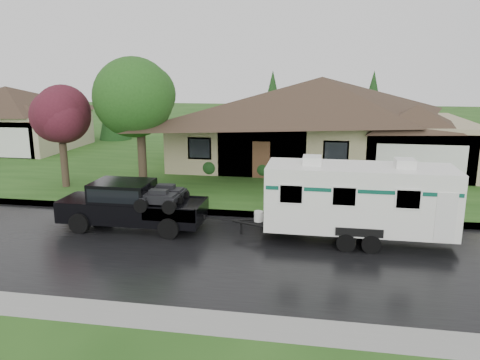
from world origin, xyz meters
TOP-DOWN VIEW (x-y plane):
  - ground at (0.00, 0.00)m, footprint 140.00×140.00m
  - road at (0.00, -2.00)m, footprint 140.00×8.00m
  - curb at (0.00, 2.25)m, footprint 140.00×0.50m
  - lawn at (0.00, 15.00)m, footprint 140.00×26.00m
  - house_main at (2.29, 13.84)m, footprint 19.44×10.80m
  - house_far at (-21.78, 15.85)m, footprint 10.80×8.64m
  - tree_left_green at (-7.27, 6.29)m, footprint 4.20×4.20m
  - tree_red at (-11.18, 5.23)m, footprint 3.18×3.18m
  - shrub_row at (2.00, 9.30)m, footprint 13.60×1.00m
  - pickup_truck at (-5.32, -0.09)m, footprint 5.68×2.16m
  - travel_trailer at (3.49, -0.09)m, footprint 7.00×2.46m

SIDE VIEW (x-z plane):
  - ground at x=0.00m, z-range 0.00..0.00m
  - road at x=0.00m, z-range 0.00..0.01m
  - curb at x=0.00m, z-range 0.00..0.15m
  - lawn at x=0.00m, z-range 0.00..0.15m
  - shrub_row at x=2.00m, z-range 0.15..1.15m
  - pickup_truck at x=-5.32m, z-range 0.07..1.96m
  - travel_trailer at x=3.49m, z-range 0.10..3.24m
  - house_far at x=-21.78m, z-range 0.07..5.87m
  - house_main at x=2.29m, z-range 0.14..7.04m
  - tree_red at x=-11.18m, z-range 1.16..6.42m
  - tree_left_green at x=-7.27m, z-range 1.50..8.45m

